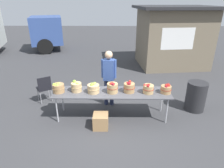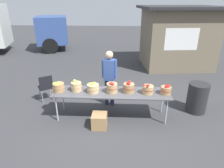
{
  "view_description": "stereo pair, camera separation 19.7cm",
  "coord_description": "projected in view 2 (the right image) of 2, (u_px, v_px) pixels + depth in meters",
  "views": [
    {
      "loc": [
        0.07,
        -4.71,
        3.03
      ],
      "look_at": [
        0.0,
        0.3,
        0.85
      ],
      "focal_mm": 31.58,
      "sensor_mm": 36.0,
      "label": 1
    },
    {
      "loc": [
        0.26,
        -4.71,
        3.03
      ],
      "look_at": [
        0.0,
        0.3,
        0.85
      ],
      "focal_mm": 31.58,
      "sensor_mm": 36.0,
      "label": 2
    }
  ],
  "objects": [
    {
      "name": "apple_basket_red_2",
      "position": [
        148.0,
        89.0,
        5.09
      ],
      "size": [
        0.3,
        0.3,
        0.27
      ],
      "color": "tan",
      "rests_on": "market_table"
    },
    {
      "name": "apple_basket_red_0",
      "position": [
        112.0,
        88.0,
        5.14
      ],
      "size": [
        0.3,
        0.3,
        0.3
      ],
      "color": "tan",
      "rests_on": "market_table"
    },
    {
      "name": "produce_crate",
      "position": [
        99.0,
        121.0,
        4.98
      ],
      "size": [
        0.37,
        0.37,
        0.37
      ],
      "primitive_type": "cube",
      "color": "#A87F51",
      "rests_on": "ground"
    },
    {
      "name": "vendor_adult",
      "position": [
        109.0,
        74.0,
        5.76
      ],
      "size": [
        0.44,
        0.27,
        1.69
      ],
      "rotation": [
        0.0,
        0.0,
        3.0
      ],
      "color": "#262D4C",
      "rests_on": "ground"
    },
    {
      "name": "apple_basket_red_1",
      "position": [
        129.0,
        88.0,
        5.16
      ],
      "size": [
        0.31,
        0.31,
        0.3
      ],
      "color": "#A87F51",
      "rests_on": "market_table"
    },
    {
      "name": "ground_plane",
      "position": [
        111.0,
        116.0,
        5.53
      ],
      "size": [
        40.0,
        40.0,
        0.0
      ],
      "primitive_type": "plane",
      "color": "#38383A"
    },
    {
      "name": "apple_basket_red_3",
      "position": [
        166.0,
        90.0,
        5.08
      ],
      "size": [
        0.29,
        0.29,
        0.25
      ],
      "color": "#A87F51",
      "rests_on": "market_table"
    },
    {
      "name": "apple_basket_green_1",
      "position": [
        76.0,
        86.0,
        5.25
      ],
      "size": [
        0.29,
        0.29,
        0.3
      ],
      "color": "tan",
      "rests_on": "market_table"
    },
    {
      "name": "apple_basket_green_2",
      "position": [
        93.0,
        88.0,
        5.18
      ],
      "size": [
        0.33,
        0.33,
        0.27
      ],
      "color": "tan",
      "rests_on": "market_table"
    },
    {
      "name": "apple_basket_green_0",
      "position": [
        58.0,
        87.0,
        5.23
      ],
      "size": [
        0.32,
        0.32,
        0.26
      ],
      "color": "#A87F51",
      "rests_on": "market_table"
    },
    {
      "name": "food_kiosk",
      "position": [
        177.0,
        37.0,
        9.2
      ],
      "size": [
        3.79,
        3.26,
        2.74
      ],
      "rotation": [
        0.0,
        0.0,
        0.11
      ],
      "color": "#726651",
      "rests_on": "ground"
    },
    {
      "name": "trash_barrel",
      "position": [
        197.0,
        98.0,
        5.62
      ],
      "size": [
        0.56,
        0.56,
        0.86
      ],
      "primitive_type": "cylinder",
      "color": "#262628",
      "rests_on": "ground"
    },
    {
      "name": "folding_chair",
      "position": [
        46.0,
        86.0,
        6.19
      ],
      "size": [
        0.55,
        0.55,
        0.86
      ],
      "rotation": [
        0.0,
        0.0,
        3.73
      ],
      "color": "black",
      "rests_on": "ground"
    },
    {
      "name": "market_table",
      "position": [
        111.0,
        93.0,
        5.25
      ],
      "size": [
        3.1,
        0.76,
        0.75
      ],
      "color": "#4C4C51",
      "rests_on": "ground"
    }
  ]
}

